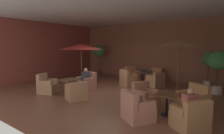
% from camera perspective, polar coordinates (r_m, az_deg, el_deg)
% --- Properties ---
extents(ground_plane, '(10.73, 8.99, 0.02)m').
position_cam_1_polar(ground_plane, '(8.88, -1.77, -7.70)').
color(ground_plane, brown).
extents(wall_back_brick, '(10.73, 0.08, 3.68)m').
position_cam_1_polar(wall_back_brick, '(12.40, 11.27, 4.84)').
color(wall_back_brick, brown).
rests_on(wall_back_brick, ground_plane).
extents(wall_left_accent, '(0.08, 8.99, 3.68)m').
position_cam_1_polar(wall_left_accent, '(12.66, -20.98, 4.57)').
color(wall_left_accent, brown).
rests_on(wall_left_accent, ground_plane).
extents(ceiling_slab, '(10.73, 8.99, 0.06)m').
position_cam_1_polar(ceiling_slab, '(8.75, -1.85, 16.64)').
color(ceiling_slab, silver).
rests_on(ceiling_slab, wall_back_brick).
extents(cafe_table_front_left, '(0.65, 0.65, 0.68)m').
position_cam_1_polar(cafe_table_front_left, '(10.70, 9.35, -2.56)').
color(cafe_table_front_left, black).
rests_on(cafe_table_front_left, ground_plane).
extents(armchair_front_left_north, '(0.95, 0.95, 0.91)m').
position_cam_1_polar(armchair_front_left_north, '(10.12, 4.92, -4.00)').
color(armchair_front_left_north, tan).
rests_on(armchair_front_left_north, ground_plane).
extents(armchair_front_left_east, '(0.94, 0.97, 0.80)m').
position_cam_1_polar(armchair_front_left_east, '(10.04, 13.28, -4.39)').
color(armchair_front_left_east, '#B27B56').
rests_on(armchair_front_left_east, ground_plane).
extents(armchair_front_left_south, '(0.93, 0.94, 0.85)m').
position_cam_1_polar(armchair_front_left_south, '(11.49, 12.79, -2.96)').
color(armchair_front_left_south, '#B17B56').
rests_on(armchair_front_left_south, ground_plane).
extents(armchair_front_left_west, '(0.96, 0.98, 0.90)m').
position_cam_1_polar(armchair_front_left_west, '(11.54, 6.20, -2.76)').
color(armchair_front_left_west, tan).
rests_on(armchair_front_left_west, ground_plane).
extents(cafe_table_front_right, '(0.79, 0.79, 0.68)m').
position_cam_1_polar(cafe_table_front_right, '(8.56, -13.15, -4.69)').
color(cafe_table_front_right, black).
rests_on(cafe_table_front_right, ground_plane).
extents(armchair_front_right_north, '(0.97, 0.96, 0.78)m').
position_cam_1_polar(armchair_front_right_north, '(7.63, -10.86, -7.78)').
color(armchair_front_right_north, tan).
rests_on(armchair_front_right_north, ground_plane).
extents(armchair_front_right_east, '(0.84, 0.78, 0.89)m').
position_cam_1_polar(armchair_front_right_east, '(9.23, -7.79, -5.05)').
color(armchair_front_right_east, tan).
rests_on(armchair_front_right_east, ground_plane).
extents(armchair_front_right_south, '(0.97, 0.96, 0.91)m').
position_cam_1_polar(armchair_front_right_south, '(9.06, -19.27, -5.57)').
color(armchair_front_right_south, tan).
rests_on(armchair_front_right_south, ground_plane).
extents(cafe_table_mid_center, '(0.73, 0.73, 0.68)m').
position_cam_1_polar(cafe_table_mid_center, '(6.10, 16.45, -9.38)').
color(cafe_table_mid_center, black).
rests_on(cafe_table_mid_center, ground_plane).
extents(armchair_mid_center_north, '(1.07, 1.06, 0.89)m').
position_cam_1_polar(armchair_mid_center_north, '(5.58, 7.56, -12.87)').
color(armchair_mid_center_north, tan).
rests_on(armchair_mid_center_north, ground_plane).
extents(armchair_mid_center_east, '(1.05, 1.05, 0.84)m').
position_cam_1_polar(armchair_mid_center_east, '(5.36, 22.88, -14.26)').
color(armchair_mid_center_east, '#B27E51').
rests_on(armchair_mid_center_east, ground_plane).
extents(armchair_mid_center_south, '(1.09, 1.09, 0.90)m').
position_cam_1_polar(armchair_mid_center_south, '(6.85, 23.55, -9.64)').
color(armchair_mid_center_south, tan).
rests_on(armchair_mid_center_south, ground_plane).
extents(armchair_mid_center_west, '(1.01, 0.97, 0.85)m').
position_cam_1_polar(armchair_mid_center_west, '(6.92, 10.08, -9.14)').
color(armchair_mid_center_west, '#B77859').
rests_on(armchair_mid_center_west, ground_plane).
extents(patio_umbrella_tall_red, '(2.51, 2.51, 2.30)m').
position_cam_1_polar(patio_umbrella_tall_red, '(10.97, -9.41, 6.17)').
color(patio_umbrella_tall_red, '#2D2D2D').
rests_on(patio_umbrella_tall_red, ground_plane).
extents(patio_umbrella_center_beige, '(2.06, 2.06, 2.42)m').
position_cam_1_polar(patio_umbrella_center_beige, '(8.51, 19.90, 6.63)').
color(patio_umbrella_center_beige, '#2D2D2D').
rests_on(patio_umbrella_center_beige, ground_plane).
extents(potted_tree_left_corner, '(0.73, 0.73, 1.88)m').
position_cam_1_polar(potted_tree_left_corner, '(10.70, 27.45, 1.41)').
color(potted_tree_left_corner, beige).
rests_on(potted_tree_left_corner, ground_plane).
extents(potted_tree_mid_left, '(0.87, 0.87, 1.95)m').
position_cam_1_polar(potted_tree_mid_left, '(9.58, 29.72, 0.89)').
color(potted_tree_mid_left, beige).
rests_on(potted_tree_mid_left, ground_plane).
extents(potted_tree_mid_right, '(0.88, 0.88, 2.25)m').
position_cam_1_polar(potted_tree_mid_right, '(13.34, -3.96, 4.54)').
color(potted_tree_mid_right, '#3F3035').
rests_on(potted_tree_mid_right, ground_plane).
extents(patron_blue_shirt, '(0.37, 0.23, 0.63)m').
position_cam_1_polar(patron_blue_shirt, '(9.13, -8.02, -2.61)').
color(patron_blue_shirt, '#343D43').
rests_on(patron_blue_shirt, ground_plane).
extents(patron_by_window, '(0.38, 0.41, 0.67)m').
position_cam_1_polar(patron_by_window, '(5.26, 22.78, -9.92)').
color(patron_by_window, '#AD534D').
rests_on(patron_by_window, ground_plane).
extents(iced_drink_cup, '(0.08, 0.08, 0.11)m').
position_cam_1_polar(iced_drink_cup, '(10.71, 10.10, -1.30)').
color(iced_drink_cup, white).
rests_on(iced_drink_cup, cafe_table_front_left).
extents(open_laptop, '(0.37, 0.33, 0.20)m').
position_cam_1_polar(open_laptop, '(10.58, 9.90, -1.41)').
color(open_laptop, '#9EA0A5').
rests_on(open_laptop, cafe_table_front_left).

